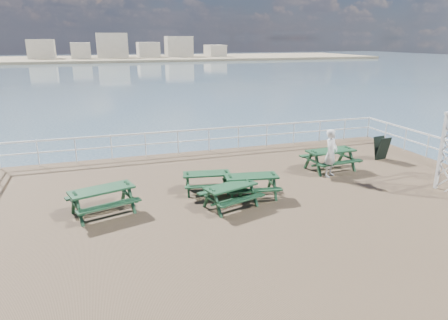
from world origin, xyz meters
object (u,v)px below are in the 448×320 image
(picnic_table_c, at_px, (331,155))
(picnic_table_a, at_px, (102,195))
(person, at_px, (331,153))
(picnic_table_e, at_px, (231,191))
(picnic_table_d, at_px, (207,178))
(picnic_table_b, at_px, (251,181))

(picnic_table_c, bearing_deg, picnic_table_a, -174.17)
(picnic_table_c, bearing_deg, person, -127.05)
(picnic_table_a, relative_size, picnic_table_e, 1.11)
(picnic_table_a, distance_m, picnic_table_d, 3.55)
(picnic_table_c, height_order, picnic_table_d, picnic_table_c)
(picnic_table_a, xyz_separation_m, person, (8.39, 0.88, 0.34))
(picnic_table_d, bearing_deg, person, 10.04)
(picnic_table_a, distance_m, picnic_table_c, 8.96)
(picnic_table_b, xyz_separation_m, picnic_table_e, (-0.93, -0.59, -0.02))
(picnic_table_a, relative_size, person, 1.21)
(picnic_table_d, bearing_deg, picnic_table_a, -158.76)
(picnic_table_e, relative_size, person, 1.09)
(picnic_table_b, height_order, picnic_table_c, picnic_table_c)
(picnic_table_b, bearing_deg, picnic_table_c, 30.63)
(picnic_table_a, height_order, picnic_table_d, picnic_table_a)
(picnic_table_c, height_order, picnic_table_e, picnic_table_c)
(picnic_table_b, xyz_separation_m, picnic_table_d, (-1.29, 0.89, -0.05))
(person, bearing_deg, picnic_table_d, 147.85)
(picnic_table_b, height_order, picnic_table_e, picnic_table_b)
(picnic_table_a, xyz_separation_m, picnic_table_d, (3.47, 0.77, -0.09))
(picnic_table_a, bearing_deg, person, -10.73)
(picnic_table_b, height_order, picnic_table_d, picnic_table_b)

